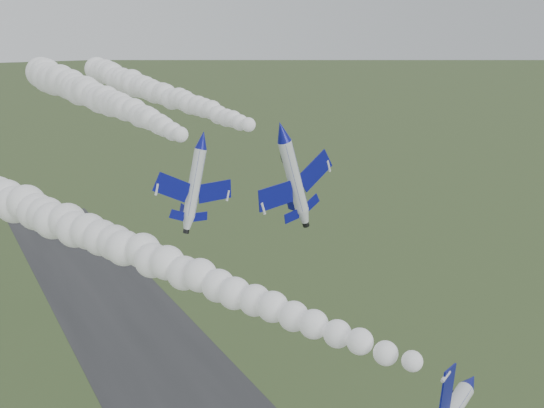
{
  "coord_description": "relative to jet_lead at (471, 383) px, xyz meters",
  "views": [
    {
      "loc": [
        -30.17,
        -36.33,
        58.68
      ],
      "look_at": [
        1.45,
        18.18,
        39.8
      ],
      "focal_mm": 40.0,
      "sensor_mm": 36.0,
      "label": 1
    }
  ],
  "objects": [
    {
      "name": "jet_pair_left",
      "position": [
        -8.95,
        30.67,
        15.28
      ],
      "size": [
        9.26,
        11.34,
        3.35
      ],
      "rotation": [
        0.0,
        0.24,
        0.09
      ],
      "color": "silver"
    },
    {
      "name": "smoke_trail_jet_pair_right",
      "position": [
        -2.47,
        61.93,
        16.96
      ],
      "size": [
        13.18,
        52.66,
        4.45
      ],
      "primitive_type": null,
      "rotation": [
        0.0,
        0.0,
        0.17
      ],
      "color": "silver"
    },
    {
      "name": "smoke_trail_jet_lead",
      "position": [
        -15.2,
        37.71,
        1.61
      ],
      "size": [
        35.16,
        73.29,
        5.76
      ],
      "primitive_type": null,
      "rotation": [
        0.0,
        0.0,
        0.4
      ],
      "color": "silver"
    },
    {
      "name": "smoke_trail_jet_pair_left",
      "position": [
        -12.42,
        59.68,
        17.13
      ],
      "size": [
        10.19,
        53.94,
        5.31
      ],
      "primitive_type": null,
      "rotation": [
        0.0,
        0.0,
        0.09
      ],
      "color": "silver"
    },
    {
      "name": "jet_lead",
      "position": [
        0.0,
        0.0,
        0.0
      ],
      "size": [
        5.53,
        10.75,
        9.23
      ],
      "rotation": [
        0.0,
        1.46,
        0.4
      ],
      "color": "silver"
    },
    {
      "name": "jet_pair_right",
      "position": [
        1.59,
        31.66,
        15.12
      ],
      "size": [
        11.67,
        14.47,
        4.69
      ],
      "rotation": [
        0.0,
        -0.32,
        0.17
      ],
      "color": "silver"
    }
  ]
}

